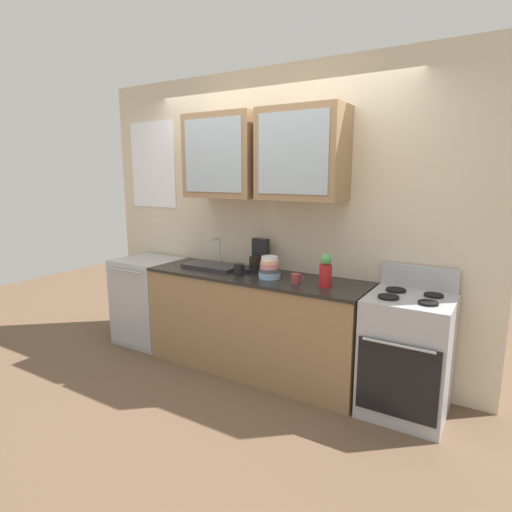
{
  "coord_description": "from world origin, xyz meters",
  "views": [
    {
      "loc": [
        1.87,
        -3.03,
        1.74
      ],
      "look_at": [
        0.02,
        0.0,
        1.05
      ],
      "focal_mm": 29.47,
      "sensor_mm": 36.0,
      "label": 1
    }
  ],
  "objects_px": {
    "vase": "(326,271)",
    "coffee_maker": "(258,259)",
    "stove_range": "(407,354)",
    "cup_near_bowls": "(296,278)",
    "sink_faucet": "(213,265)",
    "dishwasher": "(149,300)",
    "bowl_stack": "(270,268)",
    "cup_near_sink": "(239,270)"
  },
  "relations": [
    {
      "from": "sink_faucet",
      "to": "bowl_stack",
      "type": "xyz_separation_m",
      "value": [
        0.66,
        -0.08,
        0.06
      ]
    },
    {
      "from": "vase",
      "to": "cup_near_bowls",
      "type": "height_order",
      "value": "vase"
    },
    {
      "from": "cup_near_bowls",
      "to": "coffee_maker",
      "type": "relative_size",
      "value": 0.37
    },
    {
      "from": "dishwasher",
      "to": "cup_near_bowls",
      "type": "bearing_deg",
      "value": -2.07
    },
    {
      "from": "sink_faucet",
      "to": "dishwasher",
      "type": "distance_m",
      "value": 0.94
    },
    {
      "from": "stove_range",
      "to": "coffee_maker",
      "type": "distance_m",
      "value": 1.48
    },
    {
      "from": "vase",
      "to": "cup_near_bowls",
      "type": "bearing_deg",
      "value": -177.9
    },
    {
      "from": "coffee_maker",
      "to": "stove_range",
      "type": "bearing_deg",
      "value": -6.31
    },
    {
      "from": "stove_range",
      "to": "coffee_maker",
      "type": "relative_size",
      "value": 3.67
    },
    {
      "from": "bowl_stack",
      "to": "cup_near_sink",
      "type": "bearing_deg",
      "value": -167.61
    },
    {
      "from": "cup_near_sink",
      "to": "cup_near_bowls",
      "type": "xyz_separation_m",
      "value": [
        0.54,
        0.03,
        -0.01
      ]
    },
    {
      "from": "stove_range",
      "to": "vase",
      "type": "distance_m",
      "value": 0.85
    },
    {
      "from": "vase",
      "to": "coffee_maker",
      "type": "bearing_deg",
      "value": 164.14
    },
    {
      "from": "vase",
      "to": "cup_near_sink",
      "type": "xyz_separation_m",
      "value": [
        -0.79,
        -0.03,
        -0.08
      ]
    },
    {
      "from": "dishwasher",
      "to": "vase",
      "type": "bearing_deg",
      "value": -1.55
    },
    {
      "from": "bowl_stack",
      "to": "dishwasher",
      "type": "bearing_deg",
      "value": 178.9
    },
    {
      "from": "stove_range",
      "to": "cup_near_bowls",
      "type": "height_order",
      "value": "stove_range"
    },
    {
      "from": "sink_faucet",
      "to": "cup_near_sink",
      "type": "distance_m",
      "value": 0.41
    },
    {
      "from": "bowl_stack",
      "to": "cup_near_sink",
      "type": "xyz_separation_m",
      "value": [
        -0.27,
        -0.06,
        -0.03
      ]
    },
    {
      "from": "vase",
      "to": "dishwasher",
      "type": "relative_size",
      "value": 0.3
    },
    {
      "from": "coffee_maker",
      "to": "cup_near_bowls",
      "type": "bearing_deg",
      "value": -24.04
    },
    {
      "from": "sink_faucet",
      "to": "bowl_stack",
      "type": "relative_size",
      "value": 2.83
    },
    {
      "from": "vase",
      "to": "cup_near_bowls",
      "type": "distance_m",
      "value": 0.26
    },
    {
      "from": "cup_near_sink",
      "to": "cup_near_bowls",
      "type": "bearing_deg",
      "value": 2.68
    },
    {
      "from": "stove_range",
      "to": "cup_near_bowls",
      "type": "distance_m",
      "value": 1.0
    },
    {
      "from": "sink_faucet",
      "to": "cup_near_sink",
      "type": "bearing_deg",
      "value": -19.51
    },
    {
      "from": "bowl_stack",
      "to": "coffee_maker",
      "type": "height_order",
      "value": "coffee_maker"
    },
    {
      "from": "cup_near_sink",
      "to": "coffee_maker",
      "type": "distance_m",
      "value": 0.25
    },
    {
      "from": "sink_faucet",
      "to": "coffee_maker",
      "type": "height_order",
      "value": "coffee_maker"
    },
    {
      "from": "bowl_stack",
      "to": "vase",
      "type": "relative_size",
      "value": 0.71
    },
    {
      "from": "dishwasher",
      "to": "coffee_maker",
      "type": "bearing_deg",
      "value": 7.08
    },
    {
      "from": "stove_range",
      "to": "bowl_stack",
      "type": "distance_m",
      "value": 1.26
    },
    {
      "from": "cup_near_sink",
      "to": "stove_range",
      "type": "bearing_deg",
      "value": 3.74
    },
    {
      "from": "cup_near_bowls",
      "to": "bowl_stack",
      "type": "bearing_deg",
      "value": 172.6
    },
    {
      "from": "stove_range",
      "to": "sink_faucet",
      "type": "bearing_deg",
      "value": 178.59
    },
    {
      "from": "dishwasher",
      "to": "coffee_maker",
      "type": "xyz_separation_m",
      "value": [
        1.25,
        0.16,
        0.55
      ]
    },
    {
      "from": "vase",
      "to": "bowl_stack",
      "type": "bearing_deg",
      "value": 177.15
    },
    {
      "from": "bowl_stack",
      "to": "coffee_maker",
      "type": "bearing_deg",
      "value": 140.55
    },
    {
      "from": "cup_near_bowls",
      "to": "cup_near_sink",
      "type": "bearing_deg",
      "value": -177.32
    },
    {
      "from": "sink_faucet",
      "to": "vase",
      "type": "relative_size",
      "value": 2.02
    },
    {
      "from": "stove_range",
      "to": "bowl_stack",
      "type": "xyz_separation_m",
      "value": [
        -1.14,
        -0.03,
        0.52
      ]
    },
    {
      "from": "vase",
      "to": "coffee_maker",
      "type": "height_order",
      "value": "coffee_maker"
    }
  ]
}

